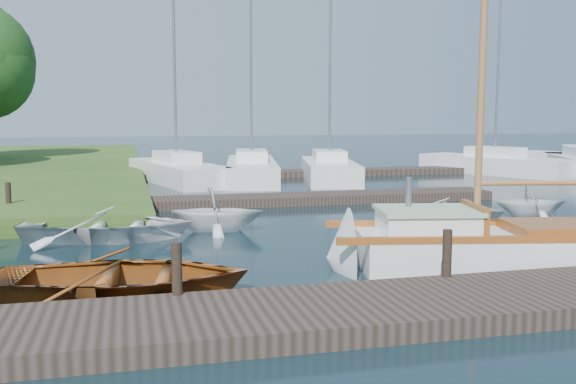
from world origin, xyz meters
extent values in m
plane|color=black|center=(0.00, 0.00, 0.00)|extent=(160.00, 160.00, 0.00)
cube|color=#2C221B|center=(0.00, -6.00, 0.15)|extent=(18.00, 2.20, 0.30)
cube|color=#2C221B|center=(2.00, 6.50, 0.15)|extent=(14.00, 1.60, 0.30)
cube|color=#2C221B|center=(10.00, 16.00, 0.15)|extent=(30.00, 1.60, 0.30)
cylinder|color=black|center=(-3.00, -5.00, 0.70)|extent=(0.16, 0.16, 0.80)
cylinder|color=black|center=(1.50, -5.00, 0.70)|extent=(0.16, 0.16, 0.80)
cylinder|color=black|center=(-7.00, 5.00, 0.70)|extent=(0.16, 0.16, 0.80)
cube|color=white|center=(3.18, -3.46, 0.23)|extent=(5.30, 2.94, 0.90)
cone|color=white|center=(0.28, -2.88, 0.23)|extent=(1.37, 2.12, 1.96)
cube|color=brown|center=(3.36, -2.54, 0.74)|extent=(6.10, 1.34, 0.14)
cube|color=brown|center=(2.99, -4.38, 0.74)|extent=(6.10, 1.34, 0.14)
cube|color=white|center=(2.00, -3.22, 0.90)|extent=(2.04, 1.73, 0.44)
cube|color=#A4C9A3|center=(2.00, -3.22, 1.15)|extent=(2.16, 1.84, 0.08)
cube|color=brown|center=(2.93, -3.41, 0.98)|extent=(0.39, 1.40, 0.60)
cylinder|color=slate|center=(1.76, -2.87, 1.48)|extent=(0.12, 0.12, 0.60)
cube|color=brown|center=(4.74, -3.77, 0.78)|extent=(2.45, 1.90, 0.20)
cylinder|color=#A5623B|center=(2.98, -3.42, 4.88)|extent=(0.14, 0.14, 8.40)
cylinder|color=#A5623B|center=(4.55, -3.73, 1.68)|extent=(3.16, 0.73, 0.10)
imported|color=brown|center=(-3.82, -3.87, 0.44)|extent=(4.62, 3.61, 0.87)
imported|color=white|center=(-4.17, 1.41, 0.43)|extent=(4.58, 3.63, 0.85)
imported|color=white|center=(-1.45, 1.86, 0.63)|extent=(2.80, 2.57, 1.26)
imported|color=white|center=(5.29, 2.17, 0.34)|extent=(4.07, 3.81, 0.69)
imported|color=white|center=(8.01, 2.03, 0.55)|extent=(2.39, 2.17, 1.09)
cube|color=white|center=(-1.51, 14.52, 0.45)|extent=(4.12, 8.22, 0.90)
cube|color=white|center=(-1.51, 14.52, 1.15)|extent=(2.05, 3.03, 0.50)
cylinder|color=slate|center=(-1.51, 14.52, 5.38)|extent=(0.12, 0.12, 8.95)
cube|color=white|center=(1.97, 14.73, 0.45)|extent=(3.73, 9.15, 0.90)
cube|color=white|center=(1.97, 14.73, 1.15)|extent=(1.92, 3.31, 0.50)
cylinder|color=slate|center=(1.97, 14.73, 5.99)|extent=(0.12, 0.12, 10.18)
cube|color=white|center=(5.44, 13.72, 0.45)|extent=(3.75, 7.78, 0.90)
cube|color=white|center=(5.44, 13.72, 1.15)|extent=(1.93, 2.86, 0.50)
cylinder|color=slate|center=(5.44, 13.72, 6.70)|extent=(0.12, 0.12, 11.59)
cube|color=white|center=(14.70, 14.72, 0.45)|extent=(5.38, 8.27, 0.90)
cube|color=white|center=(14.70, 14.72, 1.15)|extent=(2.45, 3.16, 0.50)
cylinder|color=slate|center=(14.70, 14.72, 5.81)|extent=(0.12, 0.12, 9.83)
camera|label=1|loc=(-3.69, -14.60, 3.00)|focal=40.00mm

